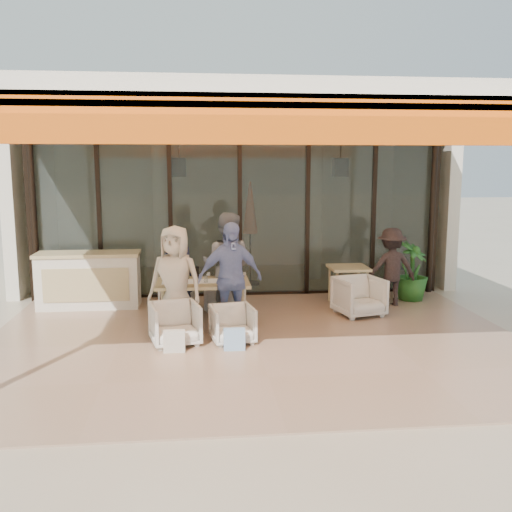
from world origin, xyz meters
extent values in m
plane|color=#C6B293|center=(0.00, 0.00, 0.00)|extent=(70.00, 70.00, 0.00)
cube|color=tan|center=(0.00, 0.00, 0.01)|extent=(8.00, 6.00, 0.01)
cube|color=silver|center=(0.00, 0.00, 3.30)|extent=(8.00, 6.00, 0.20)
cube|color=#E2550B|center=(0.00, -2.94, 3.02)|extent=(8.00, 0.12, 0.45)
cube|color=orange|center=(0.00, -2.25, 3.14)|extent=(8.00, 1.50, 0.06)
cylinder|color=black|center=(-3.88, 2.88, 1.60)|extent=(0.12, 0.12, 3.20)
cylinder|color=black|center=(3.88, 2.88, 1.60)|extent=(0.12, 0.12, 3.20)
cube|color=#9EADA3|center=(0.00, 3.00, 1.60)|extent=(8.00, 0.03, 3.20)
cube|color=black|center=(0.00, 3.00, 0.04)|extent=(8.00, 0.10, 0.08)
cube|color=black|center=(0.00, 3.00, 3.16)|extent=(8.00, 0.10, 0.08)
cube|color=black|center=(-4.00, 3.00, 1.60)|extent=(0.08, 0.10, 3.20)
cube|color=black|center=(-2.70, 3.00, 1.60)|extent=(0.08, 0.10, 3.20)
cube|color=black|center=(-1.35, 3.00, 1.60)|extent=(0.08, 0.10, 3.20)
cube|color=black|center=(0.00, 3.00, 1.60)|extent=(0.08, 0.10, 3.20)
cube|color=black|center=(1.35, 3.00, 1.60)|extent=(0.08, 0.10, 3.20)
cube|color=black|center=(2.70, 3.00, 1.60)|extent=(0.08, 0.10, 3.20)
cube|color=black|center=(4.00, 3.00, 1.60)|extent=(0.08, 0.10, 3.20)
cube|color=silver|center=(0.00, 6.50, 1.70)|extent=(9.00, 0.25, 3.40)
cube|color=silver|center=(-4.40, 4.75, 1.70)|extent=(0.25, 3.50, 3.40)
cube|color=silver|center=(4.40, 4.75, 1.70)|extent=(0.25, 3.50, 3.40)
cube|color=silver|center=(0.00, 4.75, 3.40)|extent=(9.00, 3.50, 0.25)
cube|color=tan|center=(0.00, 4.75, 0.01)|extent=(8.00, 3.50, 0.02)
cylinder|color=silver|center=(-1.60, 4.60, 1.50)|extent=(0.40, 0.40, 3.00)
cylinder|color=silver|center=(1.80, 4.60, 1.50)|extent=(0.40, 0.40, 3.00)
cylinder|color=black|center=(-1.20, 4.20, 3.00)|extent=(0.03, 0.03, 0.70)
cube|color=black|center=(-1.20, 4.20, 2.55)|extent=(0.30, 0.30, 0.40)
sphere|color=#FFBF72|center=(-1.20, 4.20, 2.55)|extent=(0.18, 0.18, 0.18)
cylinder|color=black|center=(2.30, 4.20, 3.00)|extent=(0.03, 0.03, 0.70)
cube|color=black|center=(2.30, 4.20, 2.55)|extent=(0.30, 0.30, 0.40)
sphere|color=#FFBF72|center=(2.30, 4.20, 2.55)|extent=(0.18, 0.18, 0.18)
cylinder|color=black|center=(0.30, 4.00, 0.05)|extent=(0.40, 0.40, 0.05)
cylinder|color=black|center=(0.30, 4.00, 1.05)|extent=(0.04, 0.04, 2.10)
cone|color=#FB5815|center=(0.30, 4.00, 1.70)|extent=(0.32, 0.32, 1.10)
cube|color=silver|center=(-2.82, 2.30, 0.50)|extent=(1.80, 0.60, 1.00)
cube|color=tan|center=(-2.82, 2.30, 1.01)|extent=(1.85, 0.65, 0.06)
cube|color=tan|center=(-2.82, 1.99, 0.50)|extent=(1.50, 0.02, 0.60)
cube|color=tan|center=(-0.77, 0.92, 0.72)|extent=(1.50, 0.90, 0.05)
cube|color=white|center=(-0.77, 0.92, 0.74)|extent=(1.30, 0.35, 0.01)
cylinder|color=tan|center=(-1.39, 0.60, 0.35)|extent=(0.06, 0.06, 0.70)
cylinder|color=tan|center=(-0.15, 0.60, 0.35)|extent=(0.06, 0.06, 0.70)
cylinder|color=tan|center=(-1.39, 1.24, 0.35)|extent=(0.06, 0.06, 0.70)
cylinder|color=tan|center=(-0.15, 1.24, 0.35)|extent=(0.06, 0.06, 0.70)
cylinder|color=white|center=(-1.22, 0.77, 0.81)|extent=(0.06, 0.06, 0.11)
cylinder|color=white|center=(-1.02, 1.12, 0.81)|extent=(0.06, 0.06, 0.11)
cylinder|color=white|center=(-0.72, 0.82, 0.81)|extent=(0.06, 0.06, 0.11)
cylinder|color=white|center=(-0.47, 1.10, 0.81)|extent=(0.06, 0.06, 0.11)
cylinder|color=white|center=(-0.27, 0.72, 0.81)|extent=(0.06, 0.06, 0.11)
cylinder|color=white|center=(-1.32, 0.97, 0.81)|extent=(0.06, 0.06, 0.11)
cylinder|color=#964515|center=(-1.32, 1.07, 0.83)|extent=(0.07, 0.07, 0.16)
cylinder|color=black|center=(-0.87, 1.20, 0.83)|extent=(0.09, 0.09, 0.17)
cylinder|color=black|center=(-0.87, 1.20, 0.93)|extent=(0.10, 0.10, 0.01)
cylinder|color=white|center=(-1.22, 0.62, 0.76)|extent=(0.22, 0.22, 0.01)
cylinder|color=white|center=(-0.32, 0.62, 0.76)|extent=(0.22, 0.22, 0.01)
cylinder|color=white|center=(-1.22, 1.24, 0.76)|extent=(0.22, 0.22, 0.01)
cylinder|color=white|center=(-0.32, 1.24, 0.76)|extent=(0.22, 0.22, 0.01)
imported|color=white|center=(-1.19, 1.87, 0.29)|extent=(0.69, 0.67, 0.58)
imported|color=white|center=(-0.35, 1.87, 0.37)|extent=(0.78, 0.74, 0.73)
imported|color=white|center=(-1.19, -0.03, 0.35)|extent=(0.80, 0.77, 0.69)
imported|color=white|center=(-0.35, -0.03, 0.31)|extent=(0.69, 0.66, 0.62)
imported|color=#1B243C|center=(-1.19, 1.37, 0.79)|extent=(0.58, 0.39, 1.58)
imported|color=slate|center=(-0.35, 1.37, 0.91)|extent=(1.05, 0.93, 1.82)
imported|color=beige|center=(-1.19, 0.47, 0.85)|extent=(0.96, 0.78, 1.71)
imported|color=#6E7FB8|center=(-0.35, 0.47, 0.88)|extent=(1.10, 0.68, 1.75)
cube|color=silver|center=(-1.19, -0.43, 0.17)|extent=(0.30, 0.10, 0.34)
cube|color=#99BFD8|center=(-0.35, -0.43, 0.17)|extent=(0.30, 0.10, 0.34)
cube|color=tan|center=(1.94, 2.00, 0.72)|extent=(0.70, 0.70, 0.05)
cylinder|color=tan|center=(1.66, 1.72, 0.35)|extent=(0.05, 0.05, 0.70)
cylinder|color=tan|center=(2.22, 1.72, 0.35)|extent=(0.05, 0.05, 0.70)
cylinder|color=tan|center=(1.66, 2.28, 0.35)|extent=(0.05, 0.05, 0.70)
cylinder|color=tan|center=(2.22, 2.28, 0.35)|extent=(0.05, 0.05, 0.70)
imported|color=white|center=(1.94, 1.25, 0.38)|extent=(0.89, 0.85, 0.76)
imported|color=black|center=(2.71, 1.88, 0.73)|extent=(0.98, 0.59, 1.47)
imported|color=#1E5919|center=(3.26, 2.25, 0.57)|extent=(0.91, 0.91, 1.15)
camera|label=1|loc=(-0.85, -8.15, 2.62)|focal=40.00mm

